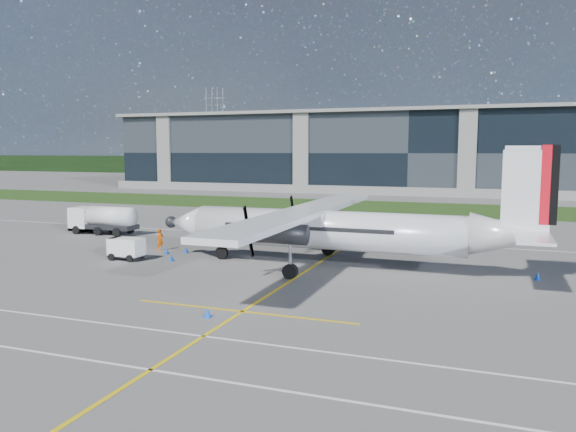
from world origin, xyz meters
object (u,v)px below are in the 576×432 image
at_px(safety_cone_nose_stbd, 186,250).
at_px(baggage_tug, 126,249).
at_px(safety_cone_fwd, 167,251).
at_px(pylon_west, 215,131).
at_px(ground_crew_person, 160,238).
at_px(safety_cone_nose_port, 171,258).
at_px(turboprop_aircraft, 339,207).
at_px(safety_cone_tail, 538,276).
at_px(safety_cone_portwing, 208,312).
at_px(fuel_tanker_truck, 99,220).
at_px(safety_cone_stbdwing, 361,234).

bearing_deg(safety_cone_nose_stbd, baggage_tug, -124.98).
bearing_deg(safety_cone_fwd, pylon_west, 116.23).
height_order(ground_crew_person, safety_cone_nose_port, ground_crew_person).
distance_m(turboprop_aircraft, safety_cone_tail, 13.22).
distance_m(turboprop_aircraft, safety_cone_portwing, 14.20).
height_order(fuel_tanker_truck, safety_cone_portwing, fuel_tanker_truck).
height_order(turboprop_aircraft, safety_cone_tail, turboprop_aircraft).
xyz_separation_m(baggage_tug, safety_cone_nose_port, (3.42, 0.64, -0.54)).
height_order(pylon_west, fuel_tanker_truck, pylon_west).
bearing_deg(safety_cone_nose_stbd, pylon_west, 116.76).
relative_size(fuel_tanker_truck, safety_cone_nose_stbd, 14.31).
relative_size(ground_crew_person, safety_cone_nose_stbd, 4.01).
bearing_deg(ground_crew_person, baggage_tug, -166.84).
bearing_deg(pylon_west, safety_cone_fwd, -63.77).
height_order(safety_cone_tail, safety_cone_nose_stbd, same).
bearing_deg(safety_cone_nose_port, fuel_tanker_truck, 146.12).
height_order(safety_cone_fwd, safety_cone_nose_stbd, same).
xyz_separation_m(safety_cone_nose_port, safety_cone_fwd, (-1.91, 2.36, 0.00)).
xyz_separation_m(turboprop_aircraft, fuel_tanker_truck, (-25.93, 7.37, -2.84)).
bearing_deg(safety_cone_fwd, safety_cone_stbdwing, 48.60).
xyz_separation_m(fuel_tanker_truck, safety_cone_nose_stbd, (13.16, -6.05, -1.09)).
distance_m(fuel_tanker_truck, safety_cone_tail, 39.09).
height_order(safety_cone_nose_port, safety_cone_fwd, same).
bearing_deg(safety_cone_portwing, safety_cone_nose_stbd, 123.81).
distance_m(pylon_west, safety_cone_stbdwing, 154.77).
bearing_deg(fuel_tanker_truck, safety_cone_nose_port, -33.88).
height_order(baggage_tug, safety_cone_fwd, baggage_tug).
relative_size(pylon_west, safety_cone_nose_stbd, 60.00).
bearing_deg(turboprop_aircraft, safety_cone_tail, 3.58).
relative_size(turboprop_aircraft, safety_cone_nose_stbd, 55.74).
bearing_deg(pylon_west, safety_cone_portwing, -62.54).
bearing_deg(baggage_tug, safety_cone_stbdwing, 50.83).
bearing_deg(safety_cone_fwd, safety_cone_nose_stbd, 36.48).
bearing_deg(turboprop_aircraft, safety_cone_portwing, -102.50).
relative_size(safety_cone_nose_stbd, safety_cone_portwing, 1.00).
distance_m(safety_cone_nose_port, safety_cone_fwd, 3.03).
height_order(fuel_tanker_truck, safety_cone_stbdwing, fuel_tanker_truck).
bearing_deg(baggage_tug, turboprop_aircraft, 9.45).
bearing_deg(safety_cone_tail, safety_cone_fwd, -179.21).
relative_size(turboprop_aircraft, baggage_tug, 10.53).
bearing_deg(safety_cone_fwd, safety_cone_nose_port, -50.97).
relative_size(baggage_tug, safety_cone_nose_stbd, 5.29).
height_order(turboprop_aircraft, safety_cone_nose_port, turboprop_aircraft).
distance_m(safety_cone_tail, safety_cone_nose_stbd, 25.36).
bearing_deg(pylon_west, ground_crew_person, -64.02).
height_order(pylon_west, safety_cone_tail, pylon_west).
xyz_separation_m(baggage_tug, safety_cone_stbdwing, (13.80, 16.94, -0.54)).
relative_size(pylon_west, ground_crew_person, 14.97).
relative_size(turboprop_aircraft, fuel_tanker_truck, 3.90).
height_order(turboprop_aircraft, safety_cone_nose_stbd, turboprop_aircraft).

